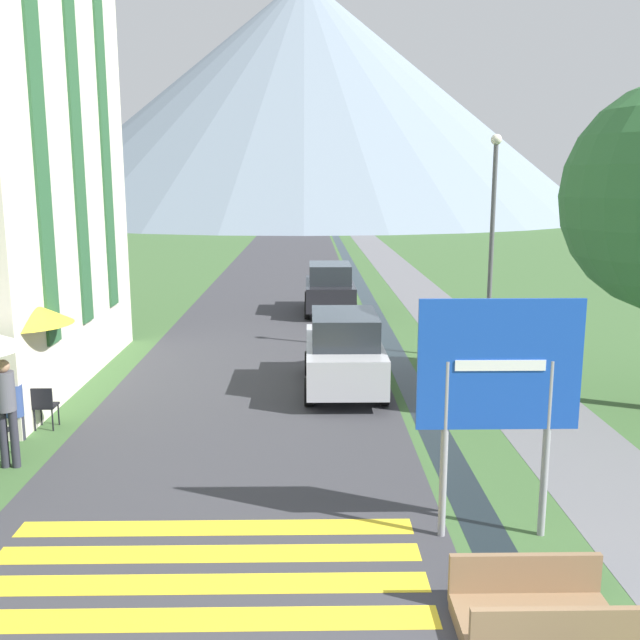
{
  "coord_description": "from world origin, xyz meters",
  "views": [
    {
      "loc": [
        -1.21,
        -4.78,
        4.72
      ],
      "look_at": [
        -0.96,
        10.0,
        1.83
      ],
      "focal_mm": 40.0,
      "sensor_mm": 36.0,
      "label": 1
    }
  ],
  "objects_px": {
    "road_sign": "(499,383)",
    "cafe_chair_middle": "(44,404)",
    "parked_car_near": "(344,351)",
    "person_seated_far": "(14,404)",
    "cafe_umbrella_middle_yellow": "(22,312)",
    "parked_car_far": "(330,288)",
    "person_standing_terrace": "(6,405)",
    "footbridge": "(538,616)",
    "streetlamp": "(492,231)",
    "person_seated_near": "(23,383)",
    "cafe_chair_far_right": "(44,379)"
  },
  "relations": [
    {
      "from": "footbridge",
      "to": "person_seated_far",
      "type": "height_order",
      "value": "person_seated_far"
    },
    {
      "from": "cafe_chair_middle",
      "to": "streetlamp",
      "type": "relative_size",
      "value": 0.14
    },
    {
      "from": "person_standing_terrace",
      "to": "cafe_chair_middle",
      "type": "bearing_deg",
      "value": 92.62
    },
    {
      "from": "footbridge",
      "to": "streetlamp",
      "type": "xyz_separation_m",
      "value": [
        2.38,
        11.82,
        3.22
      ]
    },
    {
      "from": "road_sign",
      "to": "person_seated_far",
      "type": "distance_m",
      "value": 8.87
    },
    {
      "from": "parked_car_far",
      "to": "person_seated_far",
      "type": "bearing_deg",
      "value": -115.77
    },
    {
      "from": "parked_car_near",
      "to": "streetlamp",
      "type": "height_order",
      "value": "streetlamp"
    },
    {
      "from": "parked_car_far",
      "to": "person_standing_terrace",
      "type": "bearing_deg",
      "value": -112.26
    },
    {
      "from": "road_sign",
      "to": "parked_car_far",
      "type": "height_order",
      "value": "road_sign"
    },
    {
      "from": "parked_car_near",
      "to": "cafe_umbrella_middle_yellow",
      "type": "bearing_deg",
      "value": -162.68
    },
    {
      "from": "footbridge",
      "to": "parked_car_near",
      "type": "relative_size",
      "value": 0.43
    },
    {
      "from": "road_sign",
      "to": "cafe_chair_middle",
      "type": "bearing_deg",
      "value": 150.12
    },
    {
      "from": "parked_car_far",
      "to": "person_seated_near",
      "type": "relative_size",
      "value": 3.09
    },
    {
      "from": "cafe_chair_far_right",
      "to": "streetlamp",
      "type": "distance_m",
      "value": 11.49
    },
    {
      "from": "parked_car_far",
      "to": "cafe_umbrella_middle_yellow",
      "type": "relative_size",
      "value": 1.55
    },
    {
      "from": "cafe_chair_far_right",
      "to": "person_standing_terrace",
      "type": "height_order",
      "value": "person_standing_terrace"
    },
    {
      "from": "parked_car_near",
      "to": "cafe_umbrella_middle_yellow",
      "type": "distance_m",
      "value": 6.84
    },
    {
      "from": "parked_car_far",
      "to": "cafe_chair_middle",
      "type": "height_order",
      "value": "parked_car_far"
    },
    {
      "from": "road_sign",
      "to": "cafe_chair_far_right",
      "type": "height_order",
      "value": "road_sign"
    },
    {
      "from": "person_seated_far",
      "to": "streetlamp",
      "type": "bearing_deg",
      "value": 29.92
    },
    {
      "from": "footbridge",
      "to": "person_standing_terrace",
      "type": "distance_m",
      "value": 8.79
    },
    {
      "from": "parked_car_near",
      "to": "person_standing_terrace",
      "type": "bearing_deg",
      "value": -142.79
    },
    {
      "from": "road_sign",
      "to": "person_seated_far",
      "type": "xyz_separation_m",
      "value": [
        -7.89,
        3.78,
        -1.45
      ]
    },
    {
      "from": "person_standing_terrace",
      "to": "person_seated_far",
      "type": "relative_size",
      "value": 1.48
    },
    {
      "from": "road_sign",
      "to": "parked_car_near",
      "type": "bearing_deg",
      "value": 103.53
    },
    {
      "from": "road_sign",
      "to": "parked_car_near",
      "type": "relative_size",
      "value": 0.83
    },
    {
      "from": "parked_car_near",
      "to": "cafe_chair_middle",
      "type": "distance_m",
      "value": 6.44
    },
    {
      "from": "cafe_chair_middle",
      "to": "parked_car_near",
      "type": "bearing_deg",
      "value": 44.2
    },
    {
      "from": "road_sign",
      "to": "cafe_chair_middle",
      "type": "xyz_separation_m",
      "value": [
        -7.56,
        4.34,
        -1.64
      ]
    },
    {
      "from": "person_seated_far",
      "to": "person_seated_near",
      "type": "xyz_separation_m",
      "value": [
        -0.38,
        1.39,
        -0.01
      ]
    },
    {
      "from": "parked_car_near",
      "to": "person_standing_terrace",
      "type": "height_order",
      "value": "person_standing_terrace"
    },
    {
      "from": "road_sign",
      "to": "cafe_chair_middle",
      "type": "distance_m",
      "value": 8.87
    },
    {
      "from": "parked_car_far",
      "to": "person_standing_terrace",
      "type": "xyz_separation_m",
      "value": [
        -5.78,
        -14.13,
        0.18
      ]
    },
    {
      "from": "road_sign",
      "to": "parked_car_near",
      "type": "height_order",
      "value": "road_sign"
    },
    {
      "from": "cafe_umbrella_middle_yellow",
      "to": "streetlamp",
      "type": "height_order",
      "value": "streetlamp"
    },
    {
      "from": "cafe_umbrella_middle_yellow",
      "to": "person_standing_terrace",
      "type": "height_order",
      "value": "cafe_umbrella_middle_yellow"
    },
    {
      "from": "parked_car_near",
      "to": "person_seated_far",
      "type": "distance_m",
      "value": 6.97
    },
    {
      "from": "streetlamp",
      "to": "road_sign",
      "type": "bearing_deg",
      "value": -103.52
    },
    {
      "from": "parked_car_far",
      "to": "cafe_chair_far_right",
      "type": "distance_m",
      "value": 12.39
    },
    {
      "from": "parked_car_far",
      "to": "cafe_umbrella_middle_yellow",
      "type": "xyz_separation_m",
      "value": [
        -6.38,
        -11.72,
        1.31
      ]
    },
    {
      "from": "footbridge",
      "to": "person_seated_far",
      "type": "relative_size",
      "value": 1.35
    },
    {
      "from": "parked_car_far",
      "to": "footbridge",
      "type": "bearing_deg",
      "value": -85.05
    },
    {
      "from": "cafe_chair_far_right",
      "to": "parked_car_far",
      "type": "bearing_deg",
      "value": 86.09
    },
    {
      "from": "cafe_chair_far_right",
      "to": "streetlamp",
      "type": "relative_size",
      "value": 0.14
    },
    {
      "from": "cafe_chair_far_right",
      "to": "person_seated_far",
      "type": "xyz_separation_m",
      "value": [
        0.31,
        -2.31,
        0.18
      ]
    },
    {
      "from": "person_seated_far",
      "to": "person_seated_near",
      "type": "height_order",
      "value": "person_seated_far"
    },
    {
      "from": "cafe_chair_middle",
      "to": "road_sign",
      "type": "bearing_deg",
      "value": -9.16
    },
    {
      "from": "footbridge",
      "to": "parked_car_near",
      "type": "bearing_deg",
      "value": 100.01
    },
    {
      "from": "cafe_chair_far_right",
      "to": "footbridge",
      "type": "bearing_deg",
      "value": -17.57
    },
    {
      "from": "parked_car_far",
      "to": "person_seated_far",
      "type": "xyz_separation_m",
      "value": [
        -6.2,
        -12.84,
        -0.21
      ]
    }
  ]
}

